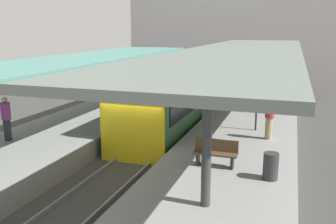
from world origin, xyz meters
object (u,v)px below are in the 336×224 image
at_px(platform_bench, 216,152).
at_px(litter_bin, 271,166).
at_px(passenger_near_bench, 6,118).
at_px(passenger_far_end, 269,117).
at_px(platform_sign, 257,93).
at_px(commuter_train, 175,100).
at_px(passenger_mid_platform, 275,98).

relative_size(platform_bench, litter_bin, 1.75).
relative_size(passenger_near_bench, passenger_far_end, 1.00).
distance_m(platform_bench, platform_sign, 4.94).
height_order(litter_bin, passenger_near_bench, passenger_near_bench).
bearing_deg(commuter_train, passenger_near_bench, -126.35).
relative_size(commuter_train, passenger_near_bench, 6.29).
bearing_deg(passenger_far_end, commuter_train, 147.73).
bearing_deg(litter_bin, passenger_near_bench, 176.07).
bearing_deg(platform_bench, commuter_train, 117.59).
distance_m(platform_sign, passenger_far_end, 1.49).
xyz_separation_m(commuter_train, platform_bench, (3.49, -6.67, -0.26)).
height_order(platform_sign, passenger_far_end, platform_sign).
xyz_separation_m(commuter_train, litter_bin, (5.22, -7.23, -0.33)).
distance_m(platform_bench, litter_bin, 1.83).
height_order(platform_sign, passenger_mid_platform, platform_sign).
bearing_deg(platform_bench, litter_bin, -17.92).
bearing_deg(litter_bin, passenger_far_end, 94.54).
bearing_deg(commuter_train, platform_bench, -62.41).
bearing_deg(passenger_mid_platform, commuter_train, -160.39).
relative_size(platform_bench, passenger_far_end, 0.81).
relative_size(litter_bin, passenger_near_bench, 0.46).
bearing_deg(passenger_mid_platform, passenger_near_bench, -139.43).
bearing_deg(passenger_mid_platform, platform_sign, -98.72).
xyz_separation_m(platform_sign, passenger_far_end, (0.61, -1.16, -0.72)).
relative_size(platform_sign, passenger_mid_platform, 1.39).
distance_m(commuter_train, passenger_near_bench, 8.13).
distance_m(passenger_near_bench, passenger_far_end, 10.31).
relative_size(platform_sign, litter_bin, 2.76).
distance_m(litter_bin, passenger_far_end, 4.19).
distance_m(commuter_train, passenger_far_end, 5.79).
xyz_separation_m(passenger_mid_platform, passenger_far_end, (0.05, -4.82, 0.08)).
xyz_separation_m(commuter_train, passenger_mid_platform, (4.84, 1.73, 0.10)).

